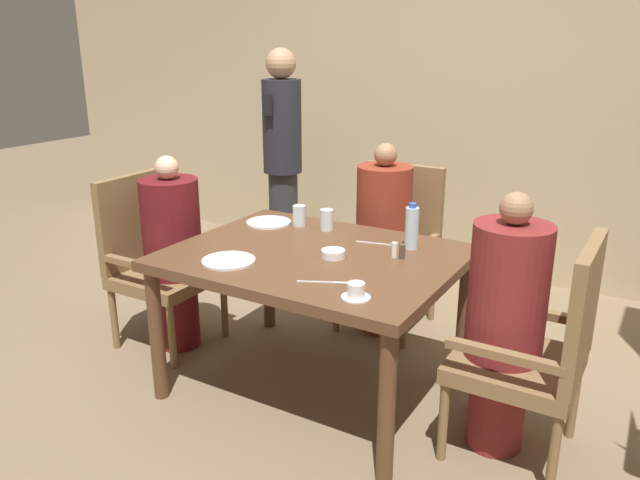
# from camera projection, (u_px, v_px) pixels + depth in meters

# --- Properties ---
(ground_plane) EXTENTS (16.00, 16.00, 0.00)m
(ground_plane) POSITION_uv_depth(u_px,v_px,m) (315.00, 386.00, 3.20)
(ground_plane) COLOR #7A664C
(wall_back) EXTENTS (8.00, 0.06, 2.80)m
(wall_back) POSITION_uv_depth(u_px,v_px,m) (463.00, 82.00, 4.46)
(wall_back) COLOR tan
(wall_back) RESTS_ON ground_plane
(dining_table) EXTENTS (1.34, 1.06, 0.73)m
(dining_table) POSITION_uv_depth(u_px,v_px,m) (314.00, 269.00, 3.00)
(dining_table) COLOR brown
(dining_table) RESTS_ON ground_plane
(chair_left_side) EXTENTS (0.51, 0.51, 0.97)m
(chair_left_side) POSITION_uv_depth(u_px,v_px,m) (154.00, 257.00, 3.56)
(chair_left_side) COLOR brown
(chair_left_side) RESTS_ON ground_plane
(diner_in_left_chair) EXTENTS (0.32, 0.32, 1.11)m
(diner_in_left_chair) POSITION_uv_depth(u_px,v_px,m) (173.00, 252.00, 3.47)
(diner_in_left_chair) COLOR #5B1419
(diner_in_left_chair) RESTS_ON ground_plane
(chair_far_side) EXTENTS (0.51, 0.51, 0.97)m
(chair_far_side) POSITION_uv_depth(u_px,v_px,m) (393.00, 243.00, 3.80)
(chair_far_side) COLOR brown
(chair_far_side) RESTS_ON ground_plane
(diner_in_far_chair) EXTENTS (0.32, 0.32, 1.14)m
(diner_in_far_chair) POSITION_uv_depth(u_px,v_px,m) (383.00, 238.00, 3.66)
(diner_in_far_chair) COLOR maroon
(diner_in_far_chair) RESTS_ON ground_plane
(chair_right_side) EXTENTS (0.51, 0.51, 0.97)m
(chair_right_side) POSITION_uv_depth(u_px,v_px,m) (540.00, 347.00, 2.53)
(chair_right_side) COLOR brown
(chair_right_side) RESTS_ON ground_plane
(diner_in_right_chair) EXTENTS (0.32, 0.32, 1.14)m
(diner_in_right_chair) POSITION_uv_depth(u_px,v_px,m) (505.00, 323.00, 2.58)
(diner_in_right_chair) COLOR maroon
(diner_in_right_chair) RESTS_ON ground_plane
(standing_host) EXTENTS (0.28, 0.31, 1.64)m
(standing_host) POSITION_uv_depth(u_px,v_px,m) (283.00, 157.00, 4.51)
(standing_host) COLOR #2D2D33
(standing_host) RESTS_ON ground_plane
(plate_main_left) EXTENTS (0.25, 0.25, 0.01)m
(plate_main_left) POSITION_uv_depth(u_px,v_px,m) (229.00, 261.00, 2.86)
(plate_main_left) COLOR white
(plate_main_left) RESTS_ON dining_table
(plate_main_right) EXTENTS (0.25, 0.25, 0.01)m
(plate_main_right) POSITION_uv_depth(u_px,v_px,m) (269.00, 222.00, 3.45)
(plate_main_right) COLOR white
(plate_main_right) RESTS_ON dining_table
(teacup_with_saucer) EXTENTS (0.12, 0.12, 0.07)m
(teacup_with_saucer) POSITION_uv_depth(u_px,v_px,m) (356.00, 292.00, 2.45)
(teacup_with_saucer) COLOR white
(teacup_with_saucer) RESTS_ON dining_table
(bowl_small) EXTENTS (0.11, 0.11, 0.04)m
(bowl_small) POSITION_uv_depth(u_px,v_px,m) (333.00, 254.00, 2.91)
(bowl_small) COLOR white
(bowl_small) RESTS_ON dining_table
(water_bottle) EXTENTS (0.06, 0.06, 0.23)m
(water_bottle) POSITION_uv_depth(u_px,v_px,m) (412.00, 227.00, 3.01)
(water_bottle) COLOR silver
(water_bottle) RESTS_ON dining_table
(glass_tall_near) EXTENTS (0.07, 0.07, 0.11)m
(glass_tall_near) POSITION_uv_depth(u_px,v_px,m) (327.00, 220.00, 3.31)
(glass_tall_near) COLOR silver
(glass_tall_near) RESTS_ON dining_table
(glass_tall_mid) EXTENTS (0.07, 0.07, 0.11)m
(glass_tall_mid) POSITION_uv_depth(u_px,v_px,m) (299.00, 216.00, 3.39)
(glass_tall_mid) COLOR silver
(glass_tall_mid) RESTS_ON dining_table
(salt_shaker) EXTENTS (0.03, 0.03, 0.07)m
(salt_shaker) POSITION_uv_depth(u_px,v_px,m) (394.00, 250.00, 2.91)
(salt_shaker) COLOR white
(salt_shaker) RESTS_ON dining_table
(pepper_shaker) EXTENTS (0.03, 0.03, 0.07)m
(pepper_shaker) POSITION_uv_depth(u_px,v_px,m) (402.00, 252.00, 2.89)
(pepper_shaker) COLOR #4C3D2D
(pepper_shaker) RESTS_ON dining_table
(fork_beside_plate) EXTENTS (0.20, 0.06, 0.00)m
(fork_beside_plate) POSITION_uv_depth(u_px,v_px,m) (380.00, 244.00, 3.10)
(fork_beside_plate) COLOR silver
(fork_beside_plate) RESTS_ON dining_table
(knife_beside_plate) EXTENTS (0.20, 0.11, 0.00)m
(knife_beside_plate) POSITION_uv_depth(u_px,v_px,m) (325.00, 282.00, 2.61)
(knife_beside_plate) COLOR silver
(knife_beside_plate) RESTS_ON dining_table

